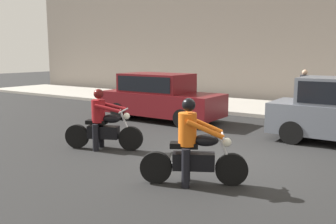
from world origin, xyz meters
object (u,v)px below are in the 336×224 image
object	(u,v)px
motorcycle_with_rider_orange_stripe	(193,150)
motorcycle_with_rider_crimson	(103,125)
pedestrian_bystander	(304,88)
parked_sedan_maroon	(160,96)

from	to	relation	value
motorcycle_with_rider_orange_stripe	motorcycle_with_rider_crimson	size ratio (longest dim) A/B	0.94
motorcycle_with_rider_crimson	pedestrian_bystander	bearing A→B (deg)	69.81
motorcycle_with_rider_crimson	parked_sedan_maroon	world-z (taller)	parked_sedan_maroon
motorcycle_with_rider_orange_stripe	pedestrian_bystander	distance (m)	8.96
motorcycle_with_rider_orange_stripe	motorcycle_with_rider_crimson	bearing A→B (deg)	164.17
motorcycle_with_rider_orange_stripe	parked_sedan_maroon	xyz separation A→B (m)	(-4.43, 5.15, 0.22)
parked_sedan_maroon	motorcycle_with_rider_crimson	bearing A→B (deg)	-73.72
motorcycle_with_rider_orange_stripe	pedestrian_bystander	xyz separation A→B (m)	(-0.23, 8.95, 0.46)
motorcycle_with_rider_orange_stripe	motorcycle_with_rider_crimson	distance (m)	3.31
motorcycle_with_rider_crimson	parked_sedan_maroon	distance (m)	4.43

